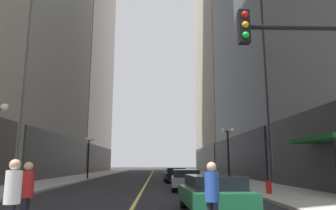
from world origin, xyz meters
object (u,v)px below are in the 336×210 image
at_px(traffic_light_near_right, 331,82).
at_px(fire_hydrant_right, 269,189).
at_px(pedestrian_in_white_shirt, 12,195).
at_px(pedestrian_in_red_jacket, 27,191).
at_px(car_green, 213,193).
at_px(street_lamp_right_mid, 228,143).
at_px(car_black, 175,174).
at_px(car_grey, 186,179).
at_px(street_lamp_left_far, 89,149).
at_px(pedestrian_in_blue_hoodie, 212,194).

relative_size(traffic_light_near_right, fire_hydrant_right, 7.06).
relative_size(pedestrian_in_white_shirt, traffic_light_near_right, 0.32).
relative_size(pedestrian_in_red_jacket, fire_hydrant_right, 2.21).
relative_size(car_green, street_lamp_right_mid, 1.00).
relative_size(car_green, car_black, 0.98).
relative_size(pedestrian_in_white_shirt, fire_hydrant_right, 2.27).
bearing_deg(street_lamp_right_mid, car_black, 124.74).
xyz_separation_m(car_black, pedestrian_in_white_shirt, (-4.69, -22.32, 0.35)).
xyz_separation_m(car_grey, traffic_light_near_right, (2.50, -13.41, 3.02)).
relative_size(car_green, street_lamp_left_far, 1.00).
bearing_deg(pedestrian_in_blue_hoodie, fire_hydrant_right, 63.53).
bearing_deg(pedestrian_in_red_jacket, traffic_light_near_right, -7.17).
xyz_separation_m(car_green, car_black, (-0.33, 18.17, -0.00)).
bearing_deg(car_green, traffic_light_near_right, -56.55).
distance_m(car_black, fire_hydrant_right, 13.26).
xyz_separation_m(traffic_light_near_right, street_lamp_left_far, (-11.75, 26.11, -0.49)).
height_order(car_black, traffic_light_near_right, traffic_light_near_right).
height_order(car_black, street_lamp_right_mid, street_lamp_right_mid).
xyz_separation_m(car_black, street_lamp_left_far, (-8.99, 4.27, 2.54)).
xyz_separation_m(car_black, pedestrian_in_red_jacket, (-4.99, -20.87, 0.32)).
bearing_deg(fire_hydrant_right, street_lamp_left_far, 128.36).
relative_size(car_black, pedestrian_in_white_shirt, 2.48).
height_order(car_grey, street_lamp_right_mid, street_lamp_right_mid).
height_order(car_green, car_black, same).
distance_m(pedestrian_in_red_jacket, street_lamp_right_mid, 17.86).
bearing_deg(car_grey, fire_hydrant_right, -45.38).
relative_size(car_grey, pedestrian_in_blue_hoodie, 2.76).
relative_size(car_grey, street_lamp_right_mid, 1.10).
bearing_deg(car_grey, car_green, -89.57).
bearing_deg(pedestrian_in_red_jacket, car_grey, 67.12).
bearing_deg(pedestrian_in_white_shirt, car_green, 39.56).
relative_size(car_green, traffic_light_near_right, 0.78).
relative_size(pedestrian_in_blue_hoodie, fire_hydrant_right, 2.20).
height_order(pedestrian_in_blue_hoodie, street_lamp_right_mid, street_lamp_right_mid).
xyz_separation_m(car_green, street_lamp_left_far, (-9.32, 22.44, 2.54)).
distance_m(pedestrian_in_blue_hoodie, street_lamp_right_mid, 17.02).
relative_size(car_black, pedestrian_in_red_jacket, 2.55).
relative_size(car_green, pedestrian_in_blue_hoodie, 2.51).
bearing_deg(traffic_light_near_right, street_lamp_left_far, 114.23).
distance_m(car_green, car_black, 18.17).
bearing_deg(pedestrian_in_blue_hoodie, pedestrian_in_red_jacket, 168.12).
distance_m(pedestrian_in_blue_hoodie, street_lamp_left_far, 27.61).
relative_size(pedestrian_in_red_jacket, street_lamp_left_far, 0.40).
relative_size(pedestrian_in_white_shirt, street_lamp_left_far, 0.41).
xyz_separation_m(pedestrian_in_blue_hoodie, pedestrian_in_white_shirt, (-4.36, -0.47, 0.04)).
relative_size(pedestrian_in_red_jacket, traffic_light_near_right, 0.31).
bearing_deg(car_green, street_lamp_left_far, 112.56).
bearing_deg(pedestrian_in_red_jacket, pedestrian_in_white_shirt, -78.39).
bearing_deg(car_black, pedestrian_in_red_jacket, -103.45).
height_order(traffic_light_near_right, street_lamp_right_mid, traffic_light_near_right).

